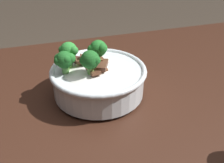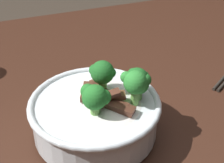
# 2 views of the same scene
# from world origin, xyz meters

# --- Properties ---
(dining_table) EXTENTS (1.55, 0.96, 0.75)m
(dining_table) POSITION_xyz_m (0.00, 0.00, 0.66)
(dining_table) COLOR #381E14
(dining_table) RESTS_ON ground
(rice_bowl) EXTENTS (0.23, 0.23, 0.14)m
(rice_bowl) POSITION_xyz_m (0.08, -0.11, 0.80)
(rice_bowl) COLOR silver
(rice_bowl) RESTS_ON dining_table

